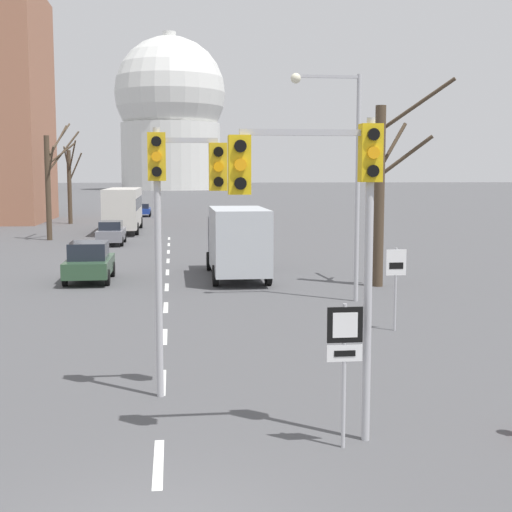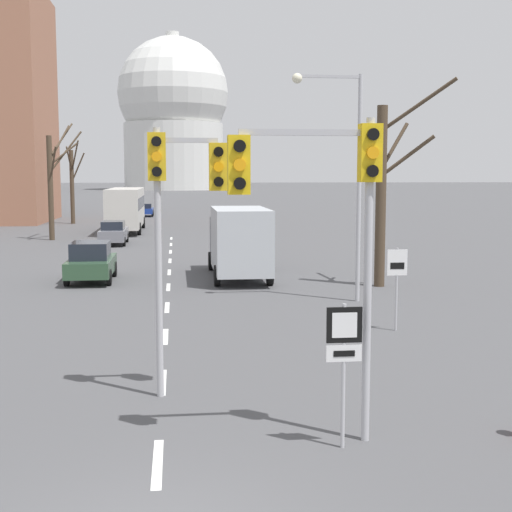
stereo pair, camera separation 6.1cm
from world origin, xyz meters
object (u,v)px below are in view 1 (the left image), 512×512
object	(u,v)px
traffic_signal_centre_tall	(178,195)
delivery_truck	(237,240)
traffic_signal_near_right	(326,198)
sedan_near_right	(142,210)
route_sign_post	(345,350)
speed_limit_sign	(396,275)
city_bus	(123,206)
sedan_near_left	(111,233)
sedan_mid_centre	(89,262)
street_lamp_right	(345,162)

from	to	relation	value
traffic_signal_centre_tall	delivery_truck	bearing A→B (deg)	80.83
traffic_signal_near_right	sedan_near_right	distance (m)	68.00
route_sign_post	speed_limit_sign	xyz separation A→B (m)	(3.67, 8.72, -0.01)
city_bus	sedan_near_left	bearing A→B (deg)	-90.63
traffic_signal_centre_tall	sedan_near_right	world-z (taller)	traffic_signal_centre_tall
sedan_near_right	delivery_truck	bearing A→B (deg)	-82.65
sedan_near_left	sedan_mid_centre	xyz separation A→B (m)	(0.44, -16.51, 0.07)
sedan_near_left	route_sign_post	bearing A→B (deg)	-79.30
delivery_truck	street_lamp_right	bearing A→B (deg)	-62.37
traffic_signal_centre_tall	city_bus	xyz separation A→B (m)	(-4.03, 43.47, -2.12)
route_sign_post	street_lamp_right	distance (m)	14.47
traffic_signal_centre_tall	sedan_near_left	world-z (taller)	traffic_signal_centre_tall
traffic_signal_near_right	route_sign_post	xyz separation A→B (m)	(0.27, -0.30, -2.52)
sedan_near_left	traffic_signal_near_right	bearing A→B (deg)	-79.63
speed_limit_sign	delivery_truck	distance (m)	11.83
speed_limit_sign	sedan_near_left	xyz separation A→B (m)	(-10.51, 27.48, -0.88)
sedan_mid_centre	city_bus	xyz separation A→B (m)	(-0.33, 26.96, 1.19)
traffic_signal_centre_tall	sedan_near_left	xyz separation A→B (m)	(-4.14, 33.02, -3.38)
sedan_near_left	city_bus	distance (m)	10.52
city_bus	delivery_truck	distance (m)	27.51
traffic_signal_near_right	sedan_near_left	size ratio (longest dim) A/B	1.21
route_sign_post	delivery_truck	world-z (taller)	delivery_truck
sedan_mid_centre	sedan_near_left	bearing A→B (deg)	91.54
sedan_near_right	delivery_truck	world-z (taller)	delivery_truck
traffic_signal_near_right	delivery_truck	distance (m)	19.83
traffic_signal_centre_tall	route_sign_post	bearing A→B (deg)	-49.66
traffic_signal_near_right	delivery_truck	world-z (taller)	traffic_signal_near_right
street_lamp_right	city_bus	xyz separation A→B (m)	(-10.03, 32.97, -2.97)
route_sign_post	sedan_near_left	xyz separation A→B (m)	(-6.84, 36.20, -0.89)
traffic_signal_centre_tall	sedan_near_left	bearing A→B (deg)	97.15
sedan_near_right	city_bus	xyz separation A→B (m)	(-0.55, -21.31, 1.31)
sedan_mid_centre	street_lamp_right	bearing A→B (deg)	-31.78
traffic_signal_near_right	sedan_near_left	distance (m)	36.65
traffic_signal_centre_tall	sedan_mid_centre	xyz separation A→B (m)	(-3.70, 16.51, -3.31)
traffic_signal_near_right	route_sign_post	distance (m)	2.56
route_sign_post	sedan_near_right	size ratio (longest dim) A/B	0.60
traffic_signal_near_right	sedan_mid_centre	xyz separation A→B (m)	(-6.12, 19.39, -3.34)
sedan_mid_centre	delivery_truck	size ratio (longest dim) A/B	0.59
traffic_signal_near_right	sedan_near_right	world-z (taller)	traffic_signal_near_right
traffic_signal_near_right	sedan_near_left	xyz separation A→B (m)	(-6.57, 35.90, -3.41)
street_lamp_right	sedan_near_right	distance (m)	55.27
sedan_near_left	traffic_signal_centre_tall	bearing A→B (deg)	-82.85
sedan_near_right	traffic_signal_near_right	bearing A→B (deg)	-85.02
route_sign_post	delivery_truck	xyz separation A→B (m)	(0.01, 19.98, 0.02)
route_sign_post	sedan_near_left	world-z (taller)	route_sign_post
street_lamp_right	delivery_truck	distance (m)	7.85
traffic_signal_centre_tall	delivery_truck	xyz separation A→B (m)	(2.71, 16.80, -2.47)
route_sign_post	sedan_mid_centre	size ratio (longest dim) A/B	0.58
traffic_signal_near_right	traffic_signal_centre_tall	bearing A→B (deg)	130.15
street_lamp_right	city_bus	size ratio (longest dim) A/B	0.75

